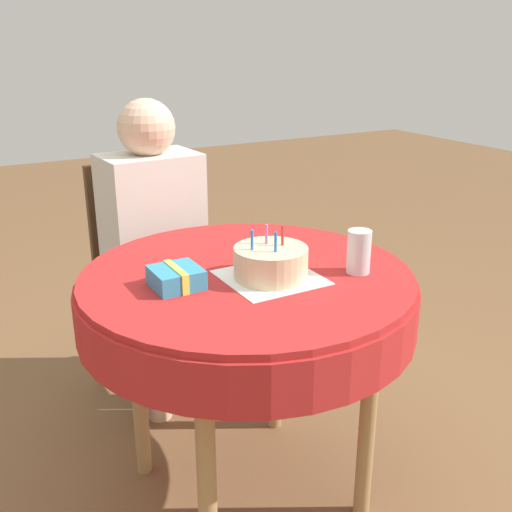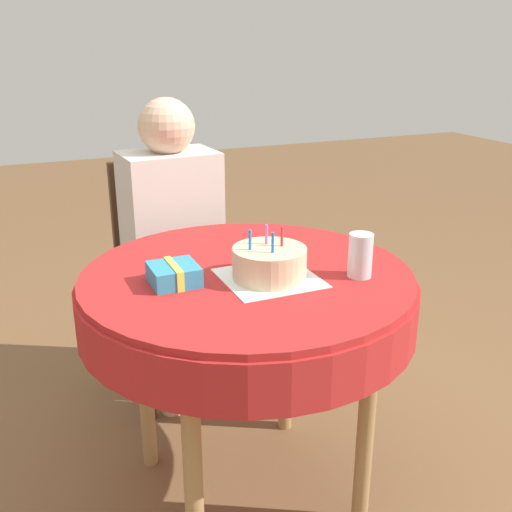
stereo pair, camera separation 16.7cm
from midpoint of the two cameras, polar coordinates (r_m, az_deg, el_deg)
ground_plane at (r=2.11m, az=-3.22°, el=-21.44°), size 12.00×12.00×0.00m
dining_table at (r=1.74m, az=-3.65°, el=-4.51°), size 0.97×0.97×0.77m
chair at (r=2.48m, az=-12.17°, el=-1.84°), size 0.43×0.43×0.94m
person at (r=2.32m, az=-11.70°, el=2.50°), size 0.37×0.35×1.20m
napkin at (r=1.66m, az=-1.48°, el=-2.11°), size 0.26×0.26×0.00m
birthday_cake at (r=1.64m, az=-1.50°, el=-0.66°), size 0.21×0.21×0.14m
drinking_glass at (r=1.69m, az=6.99°, el=0.37°), size 0.07×0.07×0.12m
gift_box at (r=1.62m, az=-10.57°, el=-2.09°), size 0.13×0.13×0.06m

